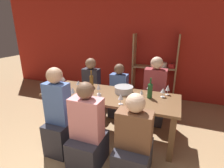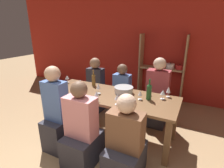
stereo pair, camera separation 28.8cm
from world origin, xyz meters
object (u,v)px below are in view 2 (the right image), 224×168
Objects in this scene: wine_bottle_dark at (149,91)px; wine_glass_red_c at (140,93)px; wine_glass_white_d at (149,88)px; dining_table at (109,99)px; wine_glass_empty_a at (72,89)px; person_near_b at (57,119)px; mixing_bowl at (124,90)px; person_far_c at (157,100)px; wine_glass_white_b at (117,97)px; wine_glass_white_a at (67,77)px; person_far_b at (96,90)px; wine_glass_red_a at (80,82)px; shelf_unit at (161,78)px; wine_bottle_green at (94,79)px; wine_glass_red_b at (97,94)px; wine_glass_white_c at (169,90)px; person_near_c at (82,135)px; wine_glass_empty_b at (98,86)px; person_near_a at (125,148)px; wine_glass_red_d at (163,93)px; person_far_a at (122,97)px.

wine_bottle_dark reaches higher than wine_glass_red_c.
dining_table is at bearing -155.65° from wine_glass_white_d.
person_near_b is (-0.01, -0.37, -0.36)m from wine_glass_empty_a.
wine_glass_empty_a is (-0.70, -0.48, 0.06)m from mixing_bowl.
wine_glass_white_b is at bearing 70.83° from person_far_c.
person_far_b reaches higher than wine_glass_white_a.
wine_glass_red_a is at bearing 96.90° from person_far_b.
wine_glass_white_a is (-1.04, 0.18, 0.20)m from dining_table.
dining_table is (-0.47, -1.86, 0.04)m from shelf_unit.
shelf_unit reaches higher than wine_glass_red_c.
wine_bottle_green reaches higher than wine_glass_red_b.
wine_glass_red_b is (-0.68, -0.43, -0.01)m from wine_bottle_dark.
wine_glass_red_c is (1.56, -0.15, -0.01)m from wine_glass_white_a.
wine_glass_white_d is at bearing -169.03° from wine_glass_white_c.
wine_glass_red_b is 1.14m from wine_glass_white_c.
person_near_c is (0.62, -0.84, -0.42)m from wine_glass_red_a.
wine_glass_empty_a is 0.91× the size of wine_glass_empty_b.
person_near_a is (0.60, -0.73, -0.24)m from dining_table.
mixing_bowl is 1.06m from person_near_a.
person_near_a is 0.86× the size of person_far_c.
person_near_a is (0.08, -0.76, -0.44)m from wine_glass_red_c.
wine_glass_white_c is at bearing 39.20° from wine_glass_red_c.
wine_bottle_dark is at bearing 47.65° from wine_glass_white_b.
person_near_a is 1.95m from person_far_b.
dining_table is at bearing 15.14° from wine_glass_empty_b.
wine_glass_empty_b reaches higher than wine_glass_red_d.
wine_glass_white_d is 0.91m from person_far_a.
mixing_bowl is 0.56m from wine_glass_red_b.
wine_bottle_green is 1.31m from wine_glass_red_d.
person_far_a is at bearing 82.02° from wine_glass_empty_b.
shelf_unit reaches higher than person_near_a.
wine_glass_empty_b is 0.84m from wine_glass_white_d.
mixing_bowl is at bearing 170.71° from wine_bottle_dark.
wine_glass_white_c is (0.42, -1.54, 0.25)m from shelf_unit.
person_far_b is at bearing 132.38° from person_near_a.
wine_bottle_green is 0.92× the size of wine_bottle_dark.
wine_glass_red_b is at bearing 93.03° from person_near_c.
wine_glass_empty_a is at bearing -155.25° from wine_glass_white_c.
wine_glass_white_a is at bearing 174.37° from wine_glass_red_c.
wine_glass_white_b is 0.70m from person_near_a.
person_far_a is (0.56, 0.64, -0.43)m from wine_glass_red_a.
wine_glass_white_b is 1.48m from person_far_b.
wine_glass_empty_b reaches higher than wine_glass_empty_a.
person_near_b is at bearing 97.80° from person_far_b.
person_near_c is at bearing 115.23° from person_far_b.
shelf_unit is 1.66m from person_far_b.
wine_glass_white_d is 0.12× the size of person_far_c.
wine_bottle_green is at bearing 47.25° from person_far_a.
shelf_unit reaches higher than wine_glass_white_d.
wine_glass_red_d is at bearing 42.55° from wine_glass_white_b.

